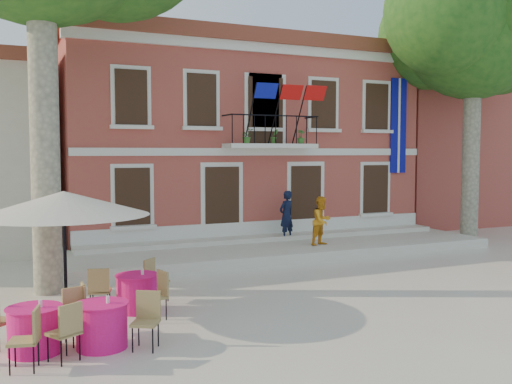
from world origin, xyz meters
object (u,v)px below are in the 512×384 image
object	(u,v)px
plane_tree_east	(474,27)
cafe_table_0	(34,327)
cafe_table_1	(102,323)
pedestrian_orange	(322,221)
cafe_table_3	(137,291)
patio_umbrella	(64,204)
pedestrian_navy	(286,215)

from	to	relation	value
plane_tree_east	cafe_table_0	bearing A→B (deg)	-157.63
cafe_table_0	cafe_table_1	distance (m)	1.06
pedestrian_orange	cafe_table_3	size ratio (longest dim) A/B	0.86
patio_umbrella	pedestrian_orange	distance (m)	9.19
pedestrian_navy	cafe_table_1	distance (m)	10.54
cafe_table_3	cafe_table_1	bearing A→B (deg)	-117.20
pedestrian_navy	pedestrian_orange	world-z (taller)	pedestrian_navy
plane_tree_east	cafe_table_3	bearing A→B (deg)	-161.15
cafe_table_1	pedestrian_orange	bearing A→B (deg)	38.16
plane_tree_east	pedestrian_orange	bearing A→B (deg)	-176.64
pedestrian_orange	cafe_table_0	size ratio (longest dim) A/B	0.87
cafe_table_0	cafe_table_3	world-z (taller)	same
cafe_table_1	cafe_table_3	world-z (taller)	same
pedestrian_navy	cafe_table_0	distance (m)	11.17
patio_umbrella	pedestrian_navy	world-z (taller)	patio_umbrella
cafe_table_0	cafe_table_3	size ratio (longest dim) A/B	1.00
patio_umbrella	pedestrian_navy	size ratio (longest dim) A/B	2.01
plane_tree_east	pedestrian_navy	world-z (taller)	plane_tree_east
cafe_table_0	cafe_table_1	world-z (taller)	same
plane_tree_east	patio_umbrella	world-z (taller)	plane_tree_east
pedestrian_orange	cafe_table_0	xyz separation A→B (m)	(-8.91, -5.99, -0.66)
patio_umbrella	cafe_table_0	world-z (taller)	patio_umbrella
plane_tree_east	patio_umbrella	bearing A→B (deg)	-163.82
pedestrian_navy	cafe_table_1	xyz separation A→B (m)	(-7.29, -7.58, -0.71)
pedestrian_navy	pedestrian_orange	distance (m)	1.51
patio_umbrella	pedestrian_orange	size ratio (longest dim) A/B	2.15
patio_umbrella	pedestrian_orange	bearing A→B (deg)	25.42
plane_tree_east	patio_umbrella	size ratio (longest dim) A/B	3.15
pedestrian_navy	cafe_table_3	world-z (taller)	pedestrian_navy
plane_tree_east	patio_umbrella	xyz separation A→B (m)	(-14.81, -4.30, -5.62)
cafe_table_0	cafe_table_1	size ratio (longest dim) A/B	0.97
cafe_table_3	cafe_table_0	bearing A→B (deg)	-139.03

